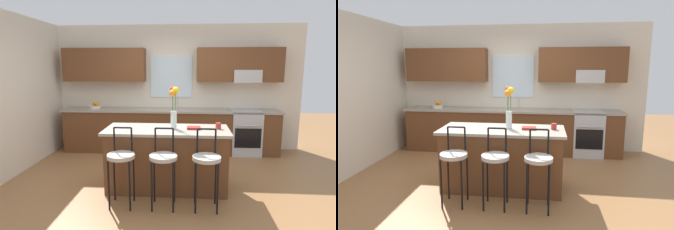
# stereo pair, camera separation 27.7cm
# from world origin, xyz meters

# --- Properties ---
(ground_plane) EXTENTS (14.00, 14.00, 0.00)m
(ground_plane) POSITION_xyz_m (0.00, 0.00, 0.00)
(ground_plane) COLOR olive
(wall_left) EXTENTS (0.12, 4.60, 2.70)m
(wall_left) POSITION_xyz_m (-2.56, 0.30, 1.35)
(wall_left) COLOR beige
(wall_left) RESTS_ON ground
(back_wall_assembly) EXTENTS (5.60, 0.50, 2.70)m
(back_wall_assembly) POSITION_xyz_m (0.03, 1.98, 1.51)
(back_wall_assembly) COLOR beige
(back_wall_assembly) RESTS_ON ground
(counter_run) EXTENTS (4.56, 0.64, 0.92)m
(counter_run) POSITION_xyz_m (0.00, 1.70, 0.47)
(counter_run) COLOR brown
(counter_run) RESTS_ON ground
(sink_faucet) EXTENTS (0.02, 0.13, 0.23)m
(sink_faucet) POSITION_xyz_m (0.14, 1.84, 1.06)
(sink_faucet) COLOR #B7BABC
(sink_faucet) RESTS_ON counter_run
(oven_range) EXTENTS (0.60, 0.64, 0.92)m
(oven_range) POSITION_xyz_m (1.58, 1.68, 0.46)
(oven_range) COLOR #B7BABC
(oven_range) RESTS_ON ground
(kitchen_island) EXTENTS (1.82, 0.76, 0.92)m
(kitchen_island) POSITION_xyz_m (0.07, -0.15, 0.46)
(kitchen_island) COLOR brown
(kitchen_island) RESTS_ON ground
(bar_stool_near) EXTENTS (0.36, 0.36, 1.04)m
(bar_stool_near) POSITION_xyz_m (-0.48, -0.74, 0.64)
(bar_stool_near) COLOR black
(bar_stool_near) RESTS_ON ground
(bar_stool_middle) EXTENTS (0.36, 0.36, 1.04)m
(bar_stool_middle) POSITION_xyz_m (0.07, -0.74, 0.64)
(bar_stool_middle) COLOR black
(bar_stool_middle) RESTS_ON ground
(bar_stool_far) EXTENTS (0.36, 0.36, 1.04)m
(bar_stool_far) POSITION_xyz_m (0.62, -0.74, 0.64)
(bar_stool_far) COLOR black
(bar_stool_far) RESTS_ON ground
(flower_vase) EXTENTS (0.14, 0.14, 0.62)m
(flower_vase) POSITION_xyz_m (0.17, -0.14, 1.29)
(flower_vase) COLOR silver
(flower_vase) RESTS_ON kitchen_island
(mug_ceramic) EXTENTS (0.08, 0.08, 0.09)m
(mug_ceramic) POSITION_xyz_m (0.83, -0.11, 0.97)
(mug_ceramic) COLOR #A52D28
(mug_ceramic) RESTS_ON kitchen_island
(cookbook) EXTENTS (0.20, 0.15, 0.03)m
(cookbook) POSITION_xyz_m (0.47, -0.14, 0.94)
(cookbook) COLOR maroon
(cookbook) RESTS_ON kitchen_island
(fruit_bowl_oranges) EXTENTS (0.24, 0.24, 0.16)m
(fruit_bowl_oranges) POSITION_xyz_m (-1.63, 1.70, 0.97)
(fruit_bowl_oranges) COLOR silver
(fruit_bowl_oranges) RESTS_ON counter_run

